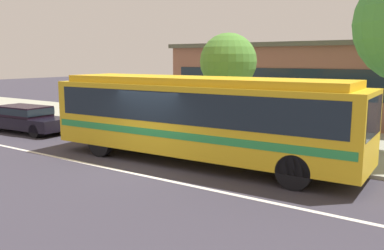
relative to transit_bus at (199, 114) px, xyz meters
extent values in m
plane|color=#36333E|center=(-1.16, -1.50, -1.72)|extent=(120.00, 120.00, 0.00)
cube|color=#9C9D8A|center=(-1.16, 5.35, -1.66)|extent=(60.00, 8.00, 0.12)
cube|color=silver|center=(-1.16, -2.30, -1.71)|extent=(56.00, 0.16, 0.01)
cube|color=gold|center=(-0.02, 0.00, -0.15)|extent=(11.18, 2.97, 2.29)
cube|color=gold|center=(-0.02, 0.00, 1.12)|extent=(10.28, 2.63, 0.24)
cube|color=#19232D|center=(-0.02, 0.00, 0.31)|extent=(10.52, 2.97, 1.01)
cube|color=#2A8E46|center=(-0.02, 0.00, -0.56)|extent=(10.96, 2.99, 0.24)
cube|color=#19232D|center=(5.47, 0.22, 0.31)|extent=(0.21, 2.23, 1.10)
cylinder|color=black|center=(3.71, 1.27, -1.22)|extent=(1.01, 0.32, 1.00)
cylinder|color=black|center=(3.79, -0.98, -1.22)|extent=(1.01, 0.32, 1.00)
cylinder|color=black|center=(-3.61, 0.99, -1.22)|extent=(1.01, 0.32, 1.00)
cylinder|color=black|center=(-3.52, -1.27, -1.22)|extent=(1.01, 0.32, 1.00)
cube|color=black|center=(-10.25, 0.21, -1.20)|extent=(4.72, 2.00, 0.55)
cube|color=black|center=(-10.48, 0.19, -0.68)|extent=(2.67, 1.67, 0.50)
cube|color=#19232D|center=(-10.48, 0.19, -0.65)|extent=(2.72, 1.69, 0.32)
cylinder|color=black|center=(-8.77, 1.05, -1.40)|extent=(0.65, 0.26, 0.64)
cylinder|color=black|center=(-8.68, -0.46, -1.40)|extent=(0.65, 0.26, 0.64)
cylinder|color=black|center=(-11.82, 0.87, -1.40)|extent=(0.65, 0.26, 0.64)
cylinder|color=#7D6362|center=(-2.88, 2.54, -1.17)|extent=(0.14, 0.14, 0.86)
cylinder|color=#7D6362|center=(-2.77, 2.66, -1.17)|extent=(0.14, 0.14, 0.86)
cylinder|color=green|center=(-2.83, 2.60, -0.43)|extent=(0.48, 0.48, 0.62)
sphere|color=tan|center=(-2.83, 2.60, 0.00)|extent=(0.24, 0.24, 0.24)
cylinder|color=#392E37|center=(-3.92, 1.92, -1.18)|extent=(0.14, 0.14, 0.83)
cylinder|color=#392E37|center=(-3.78, 1.83, -1.18)|extent=(0.14, 0.14, 0.83)
cylinder|color=gold|center=(-3.85, 1.88, -0.47)|extent=(0.47, 0.47, 0.60)
sphere|color=tan|center=(-3.85, 1.88, -0.06)|extent=(0.23, 0.23, 0.23)
cylinder|color=#3B3139|center=(4.08, 2.16, -1.17)|extent=(0.14, 0.14, 0.85)
cylinder|color=#3B3139|center=(4.19, 2.04, -1.17)|extent=(0.14, 0.14, 0.85)
cylinder|color=#459543|center=(4.14, 2.10, -0.46)|extent=(0.48, 0.48, 0.56)
sphere|color=#E39770|center=(4.14, 2.10, -0.06)|extent=(0.23, 0.23, 0.23)
cylinder|color=gray|center=(4.14, 1.93, -0.39)|extent=(0.08, 0.08, 2.42)
cube|color=yellow|center=(4.14, 1.93, 0.62)|extent=(0.10, 0.44, 0.56)
cylinder|color=brown|center=(-1.28, 4.17, -0.36)|extent=(0.29, 0.29, 2.46)
sphere|color=#528D36|center=(-1.28, 4.17, 1.73)|extent=(2.46, 2.46, 2.46)
cube|color=brown|center=(0.10, 12.46, 0.39)|extent=(16.28, 6.80, 4.21)
cube|color=#19232D|center=(0.10, 9.04, 0.60)|extent=(14.98, 0.04, 1.51)
cube|color=#4C4C3F|center=(0.10, 12.46, 2.61)|extent=(16.68, 7.20, 0.24)
camera|label=1|loc=(7.77, -11.57, 1.85)|focal=38.67mm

